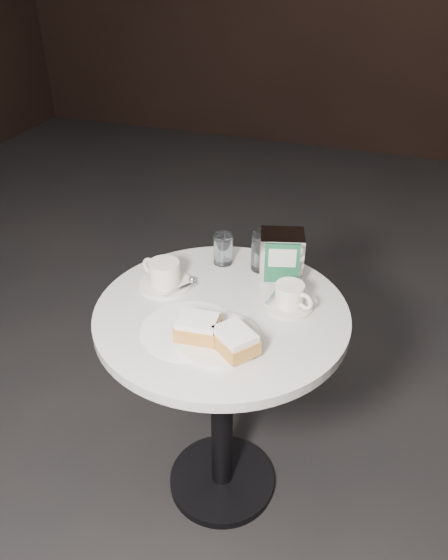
% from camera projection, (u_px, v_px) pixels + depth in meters
% --- Properties ---
extents(ground, '(7.00, 7.00, 0.00)m').
position_uv_depth(ground, '(222.00, 482.00, 1.90)').
color(ground, black).
rests_on(ground, ground).
extents(cafe_table, '(0.70, 0.70, 0.74)m').
position_uv_depth(cafe_table, '(222.00, 364.00, 1.60)').
color(cafe_table, black).
rests_on(cafe_table, ground).
extents(sugar_spill, '(0.28, 0.28, 0.00)m').
position_uv_depth(sugar_spill, '(190.00, 330.00, 1.42)').
color(sugar_spill, white).
rests_on(sugar_spill, cafe_table).
extents(beignet_plate, '(0.25, 0.25, 0.07)m').
position_uv_depth(beignet_plate, '(218.00, 336.00, 1.35)').
color(beignet_plate, silver).
rests_on(beignet_plate, cafe_table).
extents(coffee_cup_left, '(0.19, 0.19, 0.08)m').
position_uv_depth(coffee_cup_left, '(164.00, 276.00, 1.57)').
color(coffee_cup_left, white).
rests_on(coffee_cup_left, cafe_table).
extents(coffee_cup_right, '(0.18, 0.18, 0.07)m').
position_uv_depth(coffee_cup_right, '(290.00, 297.00, 1.49)').
color(coffee_cup_right, silver).
rests_on(coffee_cup_right, cafe_table).
extents(water_glass_left, '(0.07, 0.07, 0.10)m').
position_uv_depth(water_glass_left, '(223.00, 249.00, 1.67)').
color(water_glass_left, silver).
rests_on(water_glass_left, cafe_table).
extents(water_glass_right, '(0.09, 0.09, 0.12)m').
position_uv_depth(water_glass_right, '(263.00, 252.00, 1.64)').
color(water_glass_right, white).
rests_on(water_glass_right, cafe_table).
extents(napkin_dispenser, '(0.15, 0.13, 0.15)m').
position_uv_depth(napkin_dispenser, '(281.00, 256.00, 1.59)').
color(napkin_dispenser, silver).
rests_on(napkin_dispenser, cafe_table).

